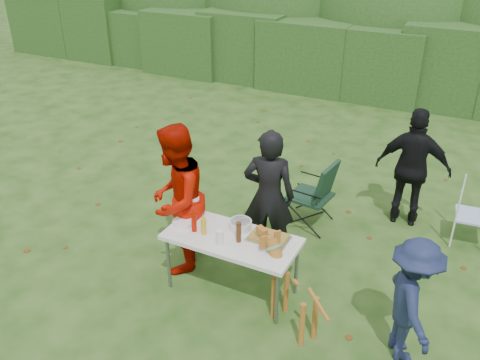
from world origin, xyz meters
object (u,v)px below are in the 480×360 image
at_px(dog, 295,293).
at_px(lawn_chair, 476,214).
at_px(mustard_bottle, 204,226).
at_px(folding_table, 232,241).
at_px(child, 411,301).
at_px(person_cook, 269,196).
at_px(paper_towel_roll, 194,207).
at_px(ketchup_bottle, 194,223).
at_px(person_red_jacket, 176,200).
at_px(person_black_puffy, 413,168).
at_px(camping_chair, 310,192).
at_px(beer_bottle, 239,232).

xyz_separation_m(dog, lawn_chair, (1.53, 2.56, -0.02)).
height_order(lawn_chair, mustard_bottle, mustard_bottle).
bearing_deg(mustard_bottle, folding_table, 15.02).
bearing_deg(child, mustard_bottle, 62.59).
distance_m(person_cook, lawn_chair, 2.79).
bearing_deg(child, paper_towel_roll, 56.53).
distance_m(person_cook, ketchup_bottle, 1.04).
bearing_deg(dog, lawn_chair, -90.60).
height_order(person_red_jacket, paper_towel_roll, person_red_jacket).
xyz_separation_m(person_black_puffy, mustard_bottle, (-1.81, -2.53, -0.01)).
bearing_deg(folding_table, camping_chair, 80.63).
height_order(person_cook, ketchup_bottle, person_cook).
bearing_deg(ketchup_bottle, person_black_puffy, 52.44).
distance_m(folding_table, paper_towel_roll, 0.65).
bearing_deg(paper_towel_roll, child, -6.20).
distance_m(person_red_jacket, beer_bottle, 0.95).
bearing_deg(beer_bottle, paper_towel_roll, 161.81).
height_order(folding_table, dog, dog).
distance_m(person_cook, person_red_jacket, 1.13).
xyz_separation_m(folding_table, child, (1.97, -0.09, -0.02)).
xyz_separation_m(folding_table, camping_chair, (0.29, 1.78, -0.19)).
xyz_separation_m(dog, beer_bottle, (-0.75, 0.21, 0.40)).
bearing_deg(ketchup_bottle, person_cook, 60.12).
relative_size(person_cook, mustard_bottle, 8.68).
xyz_separation_m(person_cook, camping_chair, (0.21, 0.96, -0.37)).
bearing_deg(paper_towel_roll, mustard_bottle, -43.63).
relative_size(child, dog, 1.39).
relative_size(folding_table, child, 1.12).
distance_m(dog, beer_bottle, 0.88).
distance_m(child, lawn_chair, 2.45).
bearing_deg(child, camping_chair, 14.70).
height_order(dog, camping_chair, camping_chair).
height_order(camping_chair, mustard_bottle, camping_chair).
height_order(person_black_puffy, ketchup_bottle, person_black_puffy).
relative_size(person_black_puffy, paper_towel_roll, 6.53).
xyz_separation_m(folding_table, mustard_bottle, (-0.31, -0.08, 0.15)).
height_order(child, ketchup_bottle, child).
bearing_deg(folding_table, dog, -15.95).
height_order(folding_table, camping_chair, camping_chair).
relative_size(camping_chair, lawn_chair, 1.13).
height_order(person_cook, child, person_cook).
bearing_deg(folding_table, person_black_puffy, 58.33).
relative_size(mustard_bottle, ketchup_bottle, 0.91).
bearing_deg(person_black_puffy, ketchup_bottle, 48.71).
height_order(person_cook, beer_bottle, person_cook).
bearing_deg(paper_towel_roll, person_black_puffy, 47.01).
xyz_separation_m(folding_table, ketchup_bottle, (-0.43, -0.08, 0.16)).
relative_size(person_black_puffy, child, 1.27).
distance_m(person_cook, dog, 1.38).
height_order(person_black_puffy, mustard_bottle, person_black_puffy).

